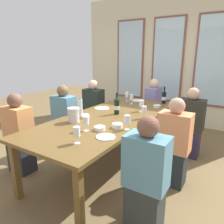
% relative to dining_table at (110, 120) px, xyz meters
% --- Properties ---
extents(ground_plane, '(12.00, 12.00, 0.00)m').
position_rel_dining_table_xyz_m(ground_plane, '(0.00, 0.00, -0.68)').
color(ground_plane, brown).
extents(back_wall_with_windows, '(4.31, 0.10, 2.90)m').
position_rel_dining_table_xyz_m(back_wall_with_windows, '(0.00, 2.46, 0.77)').
color(back_wall_with_windows, beige).
rests_on(back_wall_with_windows, ground).
extents(dining_table, '(1.11, 2.65, 0.74)m').
position_rel_dining_table_xyz_m(dining_table, '(0.00, 0.00, 0.00)').
color(dining_table, brown).
rests_on(dining_table, ground).
extents(white_plate_0, '(0.21, 0.21, 0.01)m').
position_rel_dining_table_xyz_m(white_plate_0, '(0.39, -0.69, 0.06)').
color(white_plate_0, white).
rests_on(white_plate_0, dining_table).
extents(white_plate_1, '(0.24, 0.24, 0.01)m').
position_rel_dining_table_xyz_m(white_plate_1, '(-0.10, 1.15, 0.06)').
color(white_plate_1, white).
rests_on(white_plate_1, dining_table).
extents(white_plate_2, '(0.23, 0.23, 0.01)m').
position_rel_dining_table_xyz_m(white_plate_2, '(-0.35, 0.30, 0.06)').
color(white_plate_2, white).
rests_on(white_plate_2, dining_table).
extents(metal_pitcher, '(0.16, 0.16, 0.19)m').
position_rel_dining_table_xyz_m(metal_pitcher, '(-0.26, -0.47, 0.16)').
color(metal_pitcher, silver).
rests_on(metal_pitcher, dining_table).
extents(wine_bottle_0, '(0.08, 0.08, 0.32)m').
position_rel_dining_table_xyz_m(wine_bottle_0, '(0.02, 0.15, 0.18)').
color(wine_bottle_0, black).
rests_on(wine_bottle_0, dining_table).
extents(wine_bottle_1, '(0.08, 0.08, 0.30)m').
position_rel_dining_table_xyz_m(wine_bottle_1, '(0.38, 1.19, 0.17)').
color(wine_bottle_1, black).
rests_on(wine_bottle_1, dining_table).
extents(tasting_bowl_0, '(0.12, 0.12, 0.04)m').
position_rel_dining_table_xyz_m(tasting_bowl_0, '(0.38, 0.84, 0.08)').
color(tasting_bowl_0, white).
rests_on(tasting_bowl_0, dining_table).
extents(tasting_bowl_1, '(0.11, 0.11, 0.05)m').
position_rel_dining_table_xyz_m(tasting_bowl_1, '(-0.25, -0.25, 0.08)').
color(tasting_bowl_1, white).
rests_on(tasting_bowl_1, dining_table).
extents(tasting_bowl_2, '(0.13, 0.13, 0.05)m').
position_rel_dining_table_xyz_m(tasting_bowl_2, '(0.21, -0.54, 0.08)').
color(tasting_bowl_2, white).
rests_on(tasting_bowl_2, dining_table).
extents(tasting_bowl_3, '(0.12, 0.12, 0.05)m').
position_rel_dining_table_xyz_m(tasting_bowl_3, '(0.34, -0.37, 0.09)').
color(tasting_bowl_3, white).
rests_on(tasting_bowl_3, dining_table).
extents(water_bottle, '(0.06, 0.06, 0.24)m').
position_rel_dining_table_xyz_m(water_bottle, '(-0.44, -0.13, 0.17)').
color(water_bottle, white).
rests_on(water_bottle, dining_table).
extents(wine_glass_0, '(0.07, 0.07, 0.17)m').
position_rel_dining_table_xyz_m(wine_glass_0, '(0.27, 0.47, 0.18)').
color(wine_glass_0, white).
rests_on(wine_glass_0, dining_table).
extents(wine_glass_1, '(0.07, 0.07, 0.17)m').
position_rel_dining_table_xyz_m(wine_glass_1, '(0.09, -0.64, 0.18)').
color(wine_glass_1, white).
rests_on(wine_glass_1, dining_table).
extents(wine_glass_2, '(0.07, 0.07, 0.17)m').
position_rel_dining_table_xyz_m(wine_glass_2, '(-0.26, 0.99, 0.18)').
color(wine_glass_2, white).
rests_on(wine_glass_2, dining_table).
extents(wine_glass_3, '(0.07, 0.07, 0.17)m').
position_rel_dining_table_xyz_m(wine_glass_3, '(0.23, -0.97, 0.18)').
color(wine_glass_3, white).
rests_on(wine_glass_3, dining_table).
extents(wine_glass_4, '(0.07, 0.07, 0.17)m').
position_rel_dining_table_xyz_m(wine_glass_4, '(0.45, 0.16, 0.18)').
color(wine_glass_4, white).
rests_on(wine_glass_4, dining_table).
extents(wine_glass_5, '(0.07, 0.07, 0.17)m').
position_rel_dining_table_xyz_m(wine_glass_5, '(0.46, -0.36, 0.18)').
color(wine_glass_5, white).
rests_on(wine_glass_5, dining_table).
extents(wine_glass_6, '(0.07, 0.07, 0.17)m').
position_rel_dining_table_xyz_m(wine_glass_6, '(-0.09, 0.84, 0.18)').
color(wine_glass_6, white).
rests_on(wine_glass_6, dining_table).
extents(seated_person_0, '(0.38, 0.24, 1.11)m').
position_rel_dining_table_xyz_m(seated_person_0, '(-0.93, -0.83, -0.15)').
color(seated_person_0, '#2D2E37').
rests_on(seated_person_0, ground).
extents(seated_person_1, '(0.38, 0.24, 1.11)m').
position_rel_dining_table_xyz_m(seated_person_1, '(0.93, -0.86, -0.15)').
color(seated_person_1, '#2F3331').
rests_on(seated_person_1, ground).
extents(seated_person_2, '(0.38, 0.24, 1.11)m').
position_rel_dining_table_xyz_m(seated_person_2, '(-0.93, 0.02, -0.15)').
color(seated_person_2, '#352C42').
rests_on(seated_person_2, ground).
extents(seated_person_3, '(0.38, 0.24, 1.11)m').
position_rel_dining_table_xyz_m(seated_person_3, '(0.93, -0.01, -0.15)').
color(seated_person_3, '#22292B').
rests_on(seated_person_3, ground).
extents(seated_person_4, '(0.38, 0.24, 1.11)m').
position_rel_dining_table_xyz_m(seated_person_4, '(-0.93, 0.84, -0.15)').
color(seated_person_4, '#2E383B').
rests_on(seated_person_4, ground).
extents(seated_person_5, '(0.38, 0.24, 1.11)m').
position_rel_dining_table_xyz_m(seated_person_5, '(0.93, 0.88, -0.15)').
color(seated_person_5, '#2D273C').
rests_on(seated_person_5, ground).
extents(seated_person_6, '(0.24, 0.38, 1.11)m').
position_rel_dining_table_xyz_m(seated_person_6, '(0.00, 1.67, -0.15)').
color(seated_person_6, '#3A342F').
rests_on(seated_person_6, ground).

